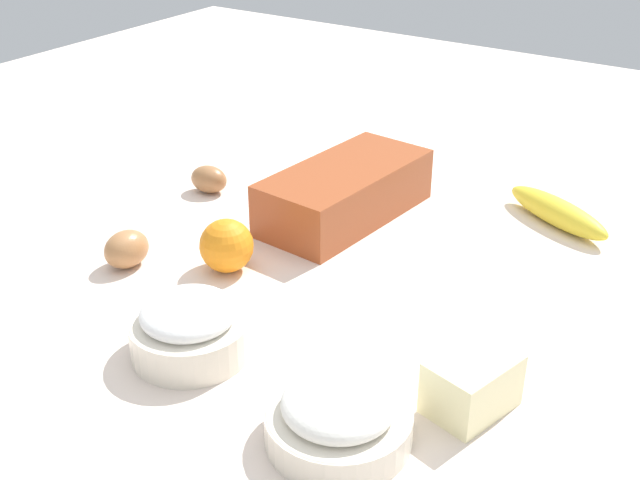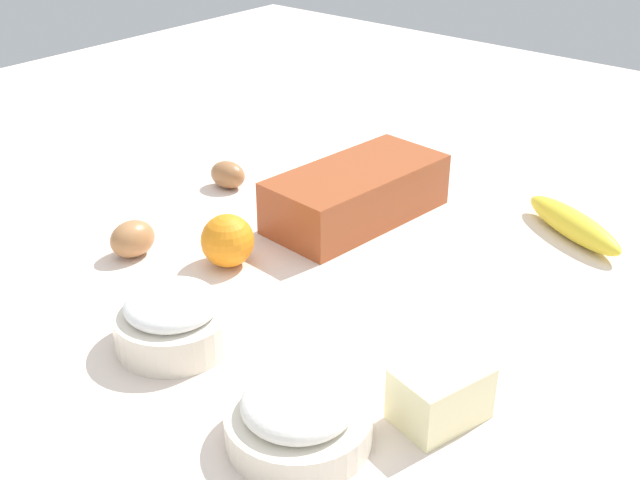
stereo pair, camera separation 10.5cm
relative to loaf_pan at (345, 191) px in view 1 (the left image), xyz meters
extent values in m
cube|color=beige|center=(0.15, 0.05, -0.05)|extent=(2.40, 2.40, 0.02)
cube|color=#9E4723|center=(0.00, 0.00, 0.00)|extent=(0.29, 0.16, 0.08)
cube|color=black|center=(0.00, 0.00, 0.00)|extent=(0.28, 0.14, 0.07)
cylinder|color=silver|center=(0.42, 0.25, -0.02)|extent=(0.14, 0.14, 0.03)
torus|color=silver|center=(0.42, 0.25, -0.01)|extent=(0.14, 0.14, 0.01)
ellipsoid|color=white|center=(0.42, 0.25, 0.00)|extent=(0.11, 0.11, 0.04)
cylinder|color=silver|center=(0.39, 0.04, -0.02)|extent=(0.13, 0.13, 0.04)
torus|color=silver|center=(0.39, 0.04, 0.00)|extent=(0.13, 0.13, 0.01)
ellipsoid|color=white|center=(0.39, 0.04, 0.01)|extent=(0.11, 0.11, 0.04)
ellipsoid|color=yellow|center=(-0.15, 0.28, -0.02)|extent=(0.12, 0.19, 0.04)
sphere|color=orange|center=(0.22, -0.05, -0.01)|extent=(0.07, 0.07, 0.07)
cube|color=#F4EDB2|center=(0.31, 0.34, -0.01)|extent=(0.10, 0.08, 0.06)
ellipsoid|color=#AE7647|center=(0.29, -0.16, -0.02)|extent=(0.07, 0.06, 0.05)
ellipsoid|color=#A06B41|center=(0.05, -0.23, -0.02)|extent=(0.05, 0.07, 0.04)
camera|label=1|loc=(0.92, 0.57, 0.49)|focal=44.80mm
camera|label=2|loc=(0.86, 0.65, 0.49)|focal=44.80mm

